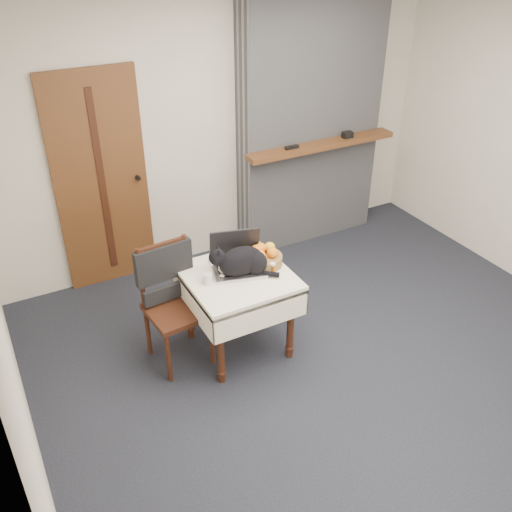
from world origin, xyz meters
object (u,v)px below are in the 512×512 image
at_px(pill_bottle, 273,268).
at_px(chair, 170,287).
at_px(door, 101,183).
at_px(cream_jar, 208,279).
at_px(side_table, 238,287).
at_px(fruit_basket, 264,257).
at_px(laptop, 237,259).
at_px(cat, 242,261).

relative_size(pill_bottle, chair, 0.08).
height_order(door, cream_jar, door).
bearing_deg(cream_jar, side_table, -1.41).
bearing_deg(door, fruit_basket, -59.66).
relative_size(door, laptop, 4.30).
xyz_separation_m(door, cat, (0.64, -1.50, -0.19)).
relative_size(laptop, cream_jar, 5.85).
distance_m(door, chair, 1.36).
relative_size(door, pill_bottle, 24.02).
height_order(cream_jar, chair, chair).
relative_size(cat, pill_bottle, 5.89).
height_order(door, chair, door).
bearing_deg(door, side_table, -68.14).
bearing_deg(side_table, cat, -2.31).
relative_size(side_table, chair, 0.79).
bearing_deg(cream_jar, laptop, 17.42).
bearing_deg(side_table, laptop, 65.02).
bearing_deg(chair, cat, -25.52).
distance_m(side_table, fruit_basket, 0.31).
bearing_deg(door, laptop, -65.23).
distance_m(cream_jar, fruit_basket, 0.50).
bearing_deg(pill_bottle, cat, 155.76).
height_order(fruit_basket, chair, chair).
height_order(side_table, laptop, laptop).
distance_m(cat, chair, 0.58).
distance_m(laptop, fruit_basket, 0.21).
distance_m(door, pill_bottle, 1.82).
distance_m(cream_jar, pill_bottle, 0.51).
bearing_deg(cat, side_table, -164.60).
bearing_deg(cat, chair, 177.22).
distance_m(door, cat, 1.64).
distance_m(side_table, chair, 0.52).
bearing_deg(side_table, cream_jar, 178.59).
bearing_deg(door, cream_jar, -76.58).
height_order(side_table, pill_bottle, pill_bottle).
relative_size(pill_bottle, fruit_basket, 0.29).
xyz_separation_m(pill_bottle, chair, (-0.73, 0.29, -0.12)).
xyz_separation_m(door, side_table, (0.60, -1.49, -0.41)).
relative_size(cream_jar, pill_bottle, 0.96).
distance_m(laptop, chair, 0.55).
xyz_separation_m(laptop, chair, (-0.53, 0.10, -0.15)).
height_order(pill_bottle, chair, chair).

